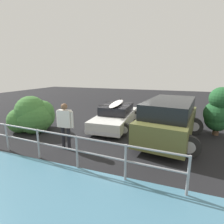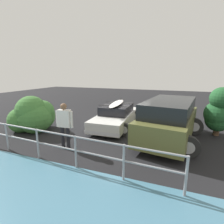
{
  "view_description": "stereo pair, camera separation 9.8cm",
  "coord_description": "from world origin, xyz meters",
  "px_view_note": "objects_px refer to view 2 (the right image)",
  "views": [
    {
      "loc": [
        -2.6,
        9.03,
        2.99
      ],
      "look_at": [
        0.5,
        0.64,
        0.95
      ],
      "focal_mm": 28.0,
      "sensor_mm": 36.0,
      "label": 1
    },
    {
      "loc": [
        -2.69,
        9.0,
        2.99
      ],
      "look_at": [
        0.5,
        0.64,
        0.95
      ],
      "focal_mm": 28.0,
      "sensor_mm": 36.0,
      "label": 2
    }
  ],
  "objects_px": {
    "bush_near_left": "(34,115)",
    "bush_near_right": "(220,111)",
    "sedan_car": "(116,116)",
    "suv_car": "(169,120)",
    "person_bystander": "(65,122)"
  },
  "relations": [
    {
      "from": "bush_near_left",
      "to": "bush_near_right",
      "type": "relative_size",
      "value": 0.94
    },
    {
      "from": "sedan_car",
      "to": "bush_near_left",
      "type": "bearing_deg",
      "value": 31.91
    },
    {
      "from": "bush_near_left",
      "to": "bush_near_right",
      "type": "height_order",
      "value": "bush_near_right"
    },
    {
      "from": "suv_car",
      "to": "person_bystander",
      "type": "relative_size",
      "value": 2.65
    },
    {
      "from": "sedan_car",
      "to": "suv_car",
      "type": "bearing_deg",
      "value": 158.3
    },
    {
      "from": "sedan_car",
      "to": "suv_car",
      "type": "height_order",
      "value": "suv_car"
    },
    {
      "from": "suv_car",
      "to": "bush_near_left",
      "type": "height_order",
      "value": "bush_near_left"
    },
    {
      "from": "suv_car",
      "to": "person_bystander",
      "type": "height_order",
      "value": "person_bystander"
    },
    {
      "from": "suv_car",
      "to": "bush_near_left",
      "type": "distance_m",
      "value": 6.65
    },
    {
      "from": "bush_near_left",
      "to": "sedan_car",
      "type": "bearing_deg",
      "value": -148.09
    },
    {
      "from": "sedan_car",
      "to": "person_bystander",
      "type": "relative_size",
      "value": 2.4
    },
    {
      "from": "suv_car",
      "to": "bush_near_right",
      "type": "xyz_separation_m",
      "value": [
        -2.2,
        -1.45,
        0.27
      ]
    },
    {
      "from": "bush_near_right",
      "to": "person_bystander",
      "type": "bearing_deg",
      "value": 32.96
    },
    {
      "from": "bush_near_right",
      "to": "bush_near_left",
      "type": "bearing_deg",
      "value": 16.39
    },
    {
      "from": "sedan_car",
      "to": "bush_near_right",
      "type": "height_order",
      "value": "bush_near_right"
    }
  ]
}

